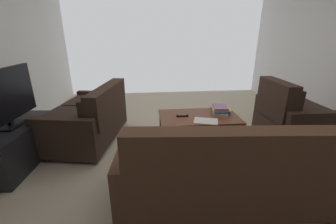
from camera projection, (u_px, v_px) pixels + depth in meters
name	position (u px, v px, depth m)	size (l,w,h in m)	color
ground_plane	(184.00, 145.00, 3.13)	(4.98, 5.97, 0.01)	#B7A88E
sofa_main	(229.00, 170.00, 1.95)	(2.04, 0.97, 0.87)	black
loveseat_near	(90.00, 118.00, 3.16)	(1.05, 1.47, 0.83)	black
coffee_table	(199.00, 121.00, 2.95)	(1.06, 0.62, 0.47)	brown
tv_stand	(17.00, 145.00, 2.62)	(0.56, 1.13, 0.50)	black
flat_tv	(4.00, 98.00, 2.41)	(0.22, 1.04, 0.66)	black
armchair_side	(290.00, 117.00, 3.11)	(0.81, 0.94, 0.91)	black
book_stack	(220.00, 110.00, 3.02)	(0.29, 0.32, 0.10)	silver
tv_remote	(182.00, 116.00, 2.91)	(0.16, 0.05, 0.02)	black
loose_magazine	(206.00, 121.00, 2.75)	(0.21, 0.30, 0.01)	silver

